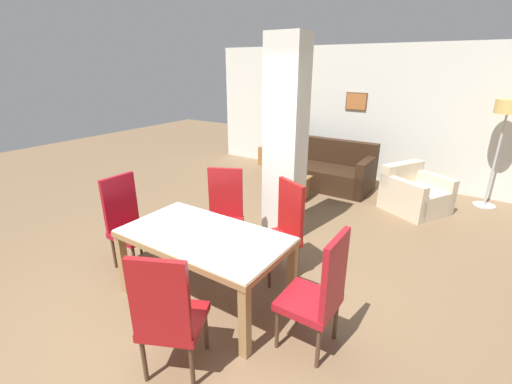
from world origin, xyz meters
The scene contains 16 objects.
ground_plane centered at (0.00, 0.00, 0.00)m, with size 18.00×18.00×0.00m, color brown.
back_wall centered at (0.00, 5.01, 1.35)m, with size 7.20×0.09×2.70m.
divider_pillar centered at (-0.04, 1.71, 1.35)m, with size 0.49×0.39×2.70m.
dining_table centered at (0.00, 0.00, 0.60)m, with size 1.68×0.93×0.75m.
dining_chair_head_right centered at (1.25, 0.00, 0.58)m, with size 0.46×0.46×1.12m.
dining_chair_near_right centered at (0.42, -0.88, 0.58)m, with size 0.61×0.61×1.12m.
dining_chair_head_left centered at (-1.21, 0.00, 0.58)m, with size 0.46×0.46×1.12m.
dining_chair_far_right centered at (0.42, 0.84, 0.58)m, with size 0.62×0.62×1.12m.
dining_chair_far_left centered at (-0.42, 0.84, 0.58)m, with size 0.62×0.62×1.12m.
sofa centered at (-0.44, 4.03, 0.30)m, with size 1.95×0.91×0.90m.
armchair centered at (1.36, 3.68, 0.27)m, with size 1.15×1.15×0.76m.
coffee_table centered at (-0.59, 3.03, 0.22)m, with size 0.57×0.52×0.42m.
bottle centered at (-0.54, 2.98, 0.51)m, with size 0.07×0.07×0.25m.
tv_stand centered at (-1.75, 4.73, 0.22)m, with size 1.16×0.40×0.44m.
tv_screen centered at (-1.75, 4.73, 0.74)m, with size 0.93×0.28×0.61m.
floor_lamp centered at (2.38, 4.58, 1.54)m, with size 0.39×0.39×1.81m.
Camera 1 is at (2.11, -2.23, 2.33)m, focal length 24.00 mm.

